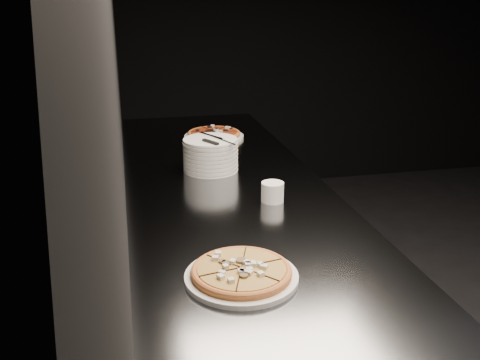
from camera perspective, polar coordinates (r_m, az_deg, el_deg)
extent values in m
cube|color=black|center=(1.83, -13.19, 12.59)|extent=(0.02, 5.00, 2.80)
cube|color=black|center=(4.98, 18.19, 16.19)|extent=(5.00, 0.02, 2.80)
cube|color=slate|center=(2.18, -1.23, -12.48)|extent=(0.70, 2.40, 0.90)
cube|color=slate|center=(1.98, -1.33, -1.08)|extent=(0.74, 2.44, 0.02)
cylinder|color=silver|center=(1.36, 0.16, -10.29)|extent=(0.29, 0.29, 0.01)
cylinder|color=#D57C40|center=(1.36, 0.16, -9.85)|extent=(0.29, 0.29, 0.01)
torus|color=#D57C40|center=(1.35, 0.16, -9.65)|extent=(0.30, 0.30, 0.02)
cylinder|color=#FAC453|center=(1.35, 0.16, -9.48)|extent=(0.26, 0.26, 0.01)
cylinder|color=silver|center=(2.65, -2.79, 4.63)|extent=(0.29, 0.29, 0.01)
cylinder|color=#D57C40|center=(2.64, -2.80, 4.89)|extent=(0.29, 0.29, 0.01)
torus|color=#D57C40|center=(2.64, -2.80, 5.00)|extent=(0.30, 0.30, 0.02)
cylinder|color=#973115|center=(2.64, -2.80, 5.10)|extent=(0.26, 0.26, 0.01)
cylinder|color=silver|center=(2.17, -3.13, 1.28)|extent=(0.22, 0.22, 0.02)
cylinder|color=silver|center=(2.16, -3.14, 1.69)|extent=(0.22, 0.22, 0.02)
cylinder|color=silver|center=(2.16, -3.15, 2.10)|extent=(0.22, 0.22, 0.02)
cylinder|color=silver|center=(2.15, -3.16, 2.51)|extent=(0.22, 0.22, 0.02)
cylinder|color=silver|center=(2.15, -3.17, 2.93)|extent=(0.22, 0.22, 0.02)
cylinder|color=silver|center=(2.14, -3.17, 3.34)|extent=(0.22, 0.22, 0.02)
cylinder|color=silver|center=(2.14, -3.18, 3.76)|extent=(0.22, 0.22, 0.02)
cylinder|color=silver|center=(2.13, -3.19, 4.18)|extent=(0.22, 0.22, 0.02)
cube|color=#B2B5B9|center=(2.17, -3.10, 4.74)|extent=(0.08, 0.13, 0.00)
cube|color=black|center=(2.07, -3.16, 4.08)|extent=(0.06, 0.08, 0.01)
cube|color=#B2B5B9|center=(2.13, -2.28, 4.41)|extent=(0.06, 0.21, 0.00)
cylinder|color=silver|center=(1.84, 3.49, -1.28)|extent=(0.08, 0.08, 0.07)
cylinder|color=black|center=(1.83, 3.51, -0.51)|extent=(0.06, 0.06, 0.01)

